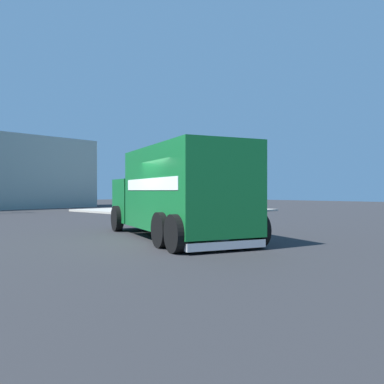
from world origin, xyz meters
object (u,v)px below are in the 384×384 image
at_px(palm_tree_far, 154,174).
at_px(vending_machine_red, 176,197).
at_px(delivery_truck, 177,192).
at_px(vending_machine_blue, 204,197).

bearing_deg(palm_tree_far, vending_machine_red, -38.79).
bearing_deg(vending_machine_red, delivery_truck, -135.28).
xyz_separation_m(delivery_truck, palm_tree_far, (13.70, 16.28, 1.51)).
xyz_separation_m(vending_machine_red, palm_tree_far, (-1.51, 1.21, 1.98)).
relative_size(vending_machine_red, palm_tree_far, 0.44).
relative_size(delivery_truck, palm_tree_far, 1.91).
distance_m(vending_machine_blue, palm_tree_far, 6.34).
distance_m(vending_machine_red, palm_tree_far, 2.77).
relative_size(vending_machine_blue, palm_tree_far, 0.44).
bearing_deg(vending_machine_red, vending_machine_blue, -110.89).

